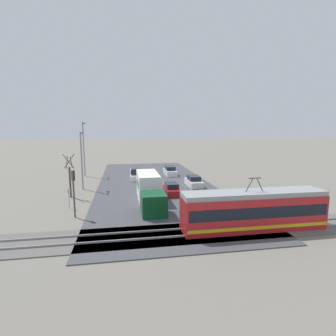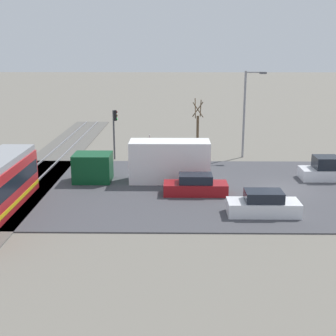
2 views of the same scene
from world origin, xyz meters
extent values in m
plane|color=slate|center=(0.00, 0.00, 0.00)|extent=(320.00, 320.00, 0.00)
cube|color=#424247|center=(0.00, 0.00, 0.04)|extent=(16.71, 45.59, 0.08)
cube|color=#5B5954|center=(0.00, 19.15, 0.04)|extent=(62.01, 4.40, 0.08)
cube|color=gray|center=(0.00, 18.43, 0.15)|extent=(60.77, 0.10, 0.14)
cube|color=gray|center=(0.00, 19.87, 0.15)|extent=(60.77, 0.10, 0.14)
cube|color=#0C4723|center=(1.86, 14.19, 1.15)|extent=(2.37, 2.84, 2.14)
cube|color=white|center=(1.86, 8.32, 1.65)|extent=(2.37, 6.04, 3.15)
cube|color=#196B38|center=(3.06, 8.32, 1.97)|extent=(0.02, 3.02, 0.79)
cube|color=silver|center=(2.60, -4.55, 0.51)|extent=(1.96, 5.37, 0.87)
cube|color=black|center=(2.60, -3.79, 1.41)|extent=(1.81, 1.83, 0.94)
cube|color=silver|center=(-5.40, 2.51, 0.52)|extent=(1.80, 4.40, 0.87)
cube|color=black|center=(-5.40, 2.51, 1.27)|extent=(1.54, 2.29, 0.64)
cube|color=maroon|center=(-1.35, 6.48, 0.49)|extent=(1.70, 4.44, 0.83)
cube|color=black|center=(-1.35, 6.48, 1.21)|extent=(1.46, 2.31, 0.61)
cylinder|color=#47474C|center=(9.39, 13.48, 2.26)|extent=(0.16, 0.16, 4.53)
cube|color=black|center=(9.39, 13.30, 4.05)|extent=(0.28, 0.22, 0.95)
sphere|color=#390606|center=(9.39, 13.18, 4.37)|extent=(0.18, 0.18, 0.18)
sphere|color=#3C2C06|center=(9.39, 13.18, 4.05)|extent=(0.18, 0.18, 0.18)
sphere|color=green|center=(9.39, 13.18, 3.73)|extent=(0.18, 0.18, 0.18)
cylinder|color=brown|center=(11.17, 5.76, 1.89)|extent=(0.24, 0.24, 3.77)
cylinder|color=brown|center=(11.42, 5.76, 4.37)|extent=(0.09, 1.05, 1.44)
cylinder|color=brown|center=(11.17, 6.01, 4.50)|extent=(1.26, 0.09, 1.75)
cylinder|color=brown|center=(10.92, 5.76, 4.37)|extent=(0.09, 1.05, 1.44)
cylinder|color=brown|center=(11.17, 5.51, 4.50)|extent=(1.26, 0.09, 1.75)
cylinder|color=gray|center=(10.32, 1.55, 3.99)|extent=(0.20, 0.20, 7.98)
cylinder|color=gray|center=(10.32, 0.75, 7.86)|extent=(0.12, 1.60, 0.12)
cube|color=#515156|center=(10.32, 0.00, 7.80)|extent=(0.36, 0.60, 0.18)
cylinder|color=gray|center=(10.51, 10.30, 1.05)|extent=(0.06, 0.06, 2.10)
cube|color=white|center=(10.51, 10.27, 1.88)|extent=(0.32, 0.02, 0.44)
cube|color=red|center=(10.51, 10.26, 1.88)|extent=(0.31, 0.01, 0.10)
camera|label=1|loc=(4.69, 38.78, 8.53)|focal=28.00mm
camera|label=2|loc=(-32.58, 7.99, 10.10)|focal=50.00mm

